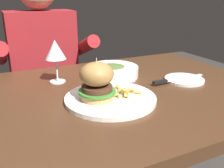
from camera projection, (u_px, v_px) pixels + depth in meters
name	position (u px, v px, depth m)	size (l,w,h in m)	color
dining_table	(104.00, 117.00, 0.91)	(1.22, 0.80, 0.74)	#472B19
main_plate	(110.00, 99.00, 0.81)	(0.29, 0.29, 0.01)	white
burger_sandwich	(97.00, 81.00, 0.77)	(0.12, 0.12, 0.13)	tan
fries_pile	(122.00, 91.00, 0.82)	(0.13, 0.10, 0.02)	#E0B251
wine_glass	(55.00, 51.00, 0.94)	(0.08, 0.08, 0.17)	silver
bread_plate	(184.00, 80.00, 0.99)	(0.15, 0.15, 0.01)	white
table_knife	(174.00, 79.00, 0.97)	(0.24, 0.02, 0.01)	silver
butter_dish	(124.00, 78.00, 0.98)	(0.07, 0.05, 0.04)	white
soup_bowl	(112.00, 71.00, 1.04)	(0.22, 0.22, 0.05)	white
diner_person	(46.00, 84.00, 1.47)	(0.51, 0.36, 1.18)	#282833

